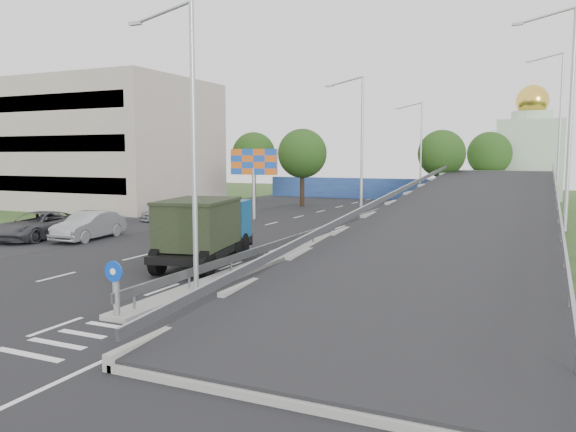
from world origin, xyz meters
The scene contains 23 objects.
ground centered at (0.00, 0.00, 0.00)m, with size 160.00×160.00×0.00m, color #2D4C1E.
road_surface centered at (-3.00, 20.00, 0.00)m, with size 26.00×90.00×0.04m, color black.
parking_strip centered at (-16.00, 20.00, 0.00)m, with size 8.00×90.00×0.05m, color black.
median centered at (0.00, 24.00, 0.10)m, with size 1.00×44.00×0.20m, color gray.
overpass_ramp centered at (7.50, 24.00, 1.75)m, with size 10.00×50.00×3.50m.
median_guardrail centered at (0.00, 24.00, 0.75)m, with size 0.09×44.00×0.71m.
sign_bollard centered at (0.00, 2.17, 1.03)m, with size 0.64×0.23×1.67m.
lamp_post_near centered at (0.11, 6.00, 5.81)m, with size 2.74×0.18×10.08m.
lamp_post_mid centered at (0.11, 26.00, 5.81)m, with size 2.74×0.18×10.08m.
lamp_post_far centered at (0.11, 46.00, 5.81)m, with size 2.74×0.18×10.08m.
beige_building centered at (-30.00, 32.00, 6.00)m, with size 24.00×14.00×12.00m, color #A7938C.
blue_wall centered at (-4.00, 52.00, 1.20)m, with size 30.00×0.50×2.40m, color #283B95.
church centered at (10.00, 60.00, 5.31)m, with size 7.00×7.00×13.80m.
billboard centered at (-9.00, 28.00, 4.19)m, with size 4.00×0.24×5.50m.
tree_left_mid centered at (-10.00, 40.00, 5.18)m, with size 4.80×4.80×7.60m.
tree_median_far centered at (2.00, 48.00, 5.18)m, with size 4.80×4.80×7.60m.
tree_left_far centered at (-18.00, 45.00, 5.18)m, with size 4.80×4.80×7.60m.
tree_ramp_far centered at (6.00, 55.00, 5.18)m, with size 4.80×4.80×7.60m.
dump_truck centered at (-2.47, 10.94, 1.69)m, with size 3.86×7.31×3.06m.
parked_car_b centered at (-12.96, 14.55, 0.84)m, with size 1.77×5.09×1.68m, color gray.
parked_car_c centered at (-15.88, 13.44, 0.82)m, with size 2.71×5.88×1.63m, color #36363B.
parked_car_d centered at (-15.10, 24.83, 0.67)m, with size 1.86×4.58×1.33m, color #92949A.
parked_car_e centered at (-14.64, 25.75, 0.79)m, with size 1.86×4.61×1.57m, color beige.
Camera 1 is at (11.49, -10.63, 4.96)m, focal length 35.00 mm.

